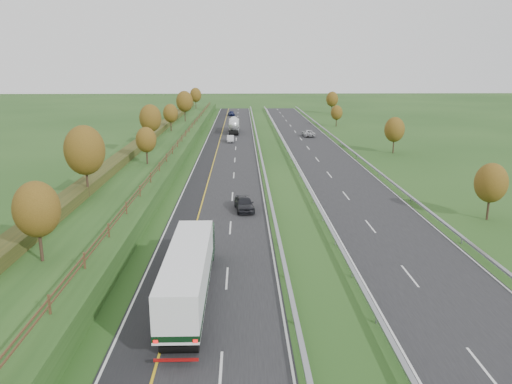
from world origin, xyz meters
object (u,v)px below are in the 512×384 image
(car_small_far, at_px, (231,113))
(car_oncoming, at_px, (308,133))
(car_silver_mid, at_px, (230,139))
(box_lorry, at_px, (190,270))
(road_tanker, at_px, (234,125))
(car_dark_near, at_px, (244,203))

(car_small_far, height_order, car_oncoming, car_oncoming)
(car_silver_mid, relative_size, car_small_far, 0.89)
(car_oncoming, bearing_deg, car_silver_mid, 22.39)
(box_lorry, bearing_deg, road_tanker, 88.85)
(road_tanker, bearing_deg, car_dark_near, -88.18)
(box_lorry, bearing_deg, car_dark_near, 80.09)
(car_dark_near, xyz_separation_m, car_small_far, (-3.41, 104.68, -0.14))
(box_lorry, relative_size, road_tanker, 1.45)
(car_small_far, bearing_deg, car_silver_mid, -93.55)
(box_lorry, xyz_separation_m, car_dark_near, (3.80, 21.73, -1.48))
(car_silver_mid, bearing_deg, road_tanker, 87.04)
(box_lorry, relative_size, car_silver_mid, 3.97)
(road_tanker, bearing_deg, car_silver_mid, -92.03)
(box_lorry, height_order, car_oncoming, box_lorry)
(car_silver_mid, height_order, car_oncoming, car_oncoming)
(car_silver_mid, relative_size, car_oncoming, 0.79)
(road_tanker, height_order, car_dark_near, road_tanker)
(road_tanker, distance_m, car_silver_mid, 14.81)
(car_dark_near, bearing_deg, car_silver_mid, 85.99)
(box_lorry, relative_size, car_small_far, 3.54)
(car_dark_near, bearing_deg, box_lorry, -106.87)
(road_tanker, relative_size, car_oncoming, 2.17)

